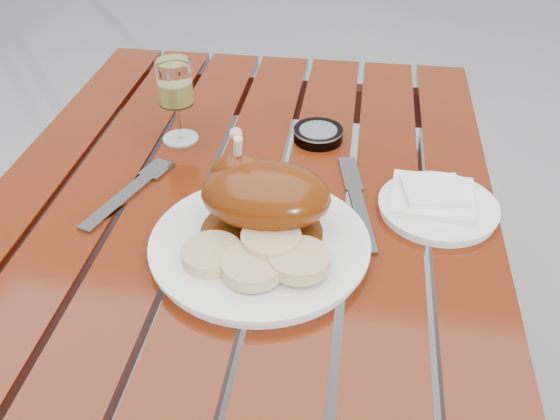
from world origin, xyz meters
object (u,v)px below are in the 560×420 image
at_px(wine_glass, 177,102).
at_px(side_plate, 438,208).
at_px(ashtray, 318,134).
at_px(table, 242,372).
at_px(dinner_plate, 260,246).

xyz_separation_m(wine_glass, side_plate, (0.45, -0.16, -0.07)).
relative_size(side_plate, ashtray, 2.04).
relative_size(table, dinner_plate, 3.89).
relative_size(wine_glass, side_plate, 0.83).
height_order(table, dinner_plate, dinner_plate).
bearing_deg(dinner_plate, side_plate, 27.25).
height_order(side_plate, ashtray, ashtray).
distance_m(dinner_plate, side_plate, 0.29).
xyz_separation_m(wine_glass, ashtray, (0.25, 0.03, -0.06)).
bearing_deg(table, dinner_plate, -56.27).
relative_size(table, wine_glass, 7.97).
bearing_deg(ashtray, table, -114.29).
xyz_separation_m(table, side_plate, (0.31, 0.05, 0.38)).
height_order(table, wine_glass, wine_glass).
distance_m(dinner_plate, ashtray, 0.33).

